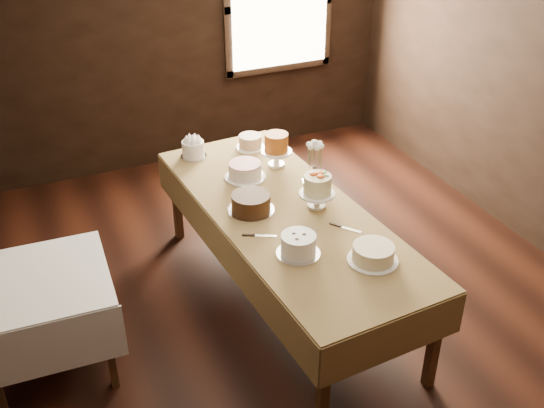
{
  "coord_description": "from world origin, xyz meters",
  "views": [
    {
      "loc": [
        -1.57,
        -3.35,
        3.28
      ],
      "look_at": [
        0.0,
        0.2,
        0.95
      ],
      "focal_mm": 42.29,
      "sensor_mm": 36.0,
      "label": 1
    }
  ],
  "objects": [
    {
      "name": "side_table",
      "position": [
        -1.63,
        0.26,
        0.66
      ],
      "size": [
        0.92,
        0.92,
        0.74
      ],
      "rotation": [
        0.0,
        0.0,
        -0.04
      ],
      "color": "#3F2411",
      "rests_on": "ground"
    },
    {
      "name": "cake_server_b",
      "position": [
        0.45,
        -0.16,
        0.83
      ],
      "size": [
        0.17,
        0.21,
        0.01
      ],
      "primitive_type": "cube",
      "rotation": [
        0.0,
        0.0,
        -0.91
      ],
      "color": "silver",
      "rests_on": "display_table"
    },
    {
      "name": "cake_lattice",
      "position": [
        0.05,
        0.85,
        0.88
      ],
      "size": [
        0.35,
        0.35,
        0.12
      ],
      "color": "white",
      "rests_on": "display_table"
    },
    {
      "name": "cake_chocolate",
      "position": [
        -0.09,
        0.36,
        0.89
      ],
      "size": [
        0.4,
        0.4,
        0.13
      ],
      "color": "silver",
      "rests_on": "display_table"
    },
    {
      "name": "cake_server_c",
      "position": [
        0.02,
        0.59,
        0.83
      ],
      "size": [
        0.08,
        0.24,
        0.01
      ],
      "primitive_type": "cube",
      "rotation": [
        0.0,
        0.0,
        1.8
      ],
      "color": "silver",
      "rests_on": "display_table"
    },
    {
      "name": "window",
      "position": [
        1.3,
        2.94,
        1.6
      ],
      "size": [
        1.1,
        0.05,
        1.3
      ],
      "primitive_type": "cube",
      "color": "#FFEABF",
      "rests_on": "wall_back"
    },
    {
      "name": "cake_cream",
      "position": [
        0.39,
        -0.53,
        0.88
      ],
      "size": [
        0.38,
        0.38,
        0.12
      ],
      "color": "white",
      "rests_on": "display_table"
    },
    {
      "name": "wall_back",
      "position": [
        0.0,
        3.0,
        1.4
      ],
      "size": [
        5.0,
        0.02,
        2.8
      ],
      "primitive_type": "cube",
      "color": "black",
      "rests_on": "ground"
    },
    {
      "name": "cake_flowers",
      "position": [
        0.37,
        0.22,
        0.94
      ],
      "size": [
        0.27,
        0.27,
        0.27
      ],
      "color": "white",
      "rests_on": "display_table"
    },
    {
      "name": "cake_swirl",
      "position": [
        -0.02,
        -0.27,
        0.9
      ],
      "size": [
        0.32,
        0.32,
        0.15
      ],
      "color": "silver",
      "rests_on": "display_table"
    },
    {
      "name": "cake_speckled",
      "position": [
        0.3,
        1.34,
        0.88
      ],
      "size": [
        0.25,
        0.25,
        0.12
      ],
      "color": "white",
      "rests_on": "display_table"
    },
    {
      "name": "flower_vase",
      "position": [
        0.52,
        0.56,
        0.9
      ],
      "size": [
        0.2,
        0.2,
        0.14
      ],
      "primitive_type": "imported",
      "rotation": [
        0.0,
        0.0,
        0.87
      ],
      "color": "#2D2823",
      "rests_on": "display_table"
    },
    {
      "name": "cake_server_d",
      "position": [
        0.45,
        0.57,
        0.83
      ],
      "size": [
        0.1,
        0.23,
        0.01
      ],
      "primitive_type": "cube",
      "rotation": [
        0.0,
        0.0,
        1.23
      ],
      "color": "silver",
      "rests_on": "display_table"
    },
    {
      "name": "display_table",
      "position": [
        0.14,
        0.26,
        0.76
      ],
      "size": [
        1.22,
        2.73,
        0.83
      ],
      "rotation": [
        0.0,
        0.0,
        0.07
      ],
      "color": "#3F2411",
      "rests_on": "ground"
    },
    {
      "name": "cake_caramel",
      "position": [
        0.37,
        0.95,
        0.95
      ],
      "size": [
        0.26,
        0.26,
        0.29
      ],
      "color": "white",
      "rests_on": "display_table"
    },
    {
      "name": "flower_bouquet",
      "position": [
        0.52,
        0.56,
        1.09
      ],
      "size": [
        0.14,
        0.14,
        0.2
      ],
      "primitive_type": null,
      "color": "white",
      "rests_on": "flower_vase"
    },
    {
      "name": "cake_server_a",
      "position": [
        0.16,
        -0.07,
        0.83
      ],
      "size": [
        0.24,
        0.06,
        0.01
      ],
      "primitive_type": "cube",
      "rotation": [
        0.0,
        0.0,
        0.17
      ],
      "color": "silver",
      "rests_on": "display_table"
    },
    {
      "name": "cake_meringue",
      "position": [
        -0.21,
        1.37,
        0.89
      ],
      "size": [
        0.22,
        0.22,
        0.14
      ],
      "color": "silver",
      "rests_on": "display_table"
    },
    {
      "name": "floor",
      "position": [
        0.0,
        0.0,
        0.0
      ],
      "size": [
        5.0,
        6.0,
        0.01
      ],
      "primitive_type": "cube",
      "color": "black",
      "rests_on": "ground"
    },
    {
      "name": "cake_server_e",
      "position": [
        -0.13,
        0.01,
        0.83
      ],
      "size": [
        0.23,
        0.13,
        0.01
      ],
      "primitive_type": "cube",
      "rotation": [
        0.0,
        0.0,
        -0.46
      ],
      "color": "silver",
      "rests_on": "display_table"
    }
  ]
}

